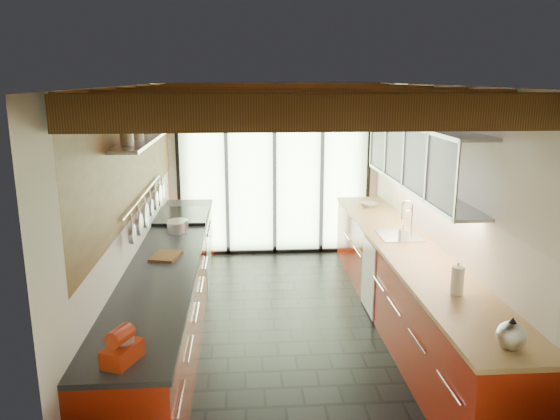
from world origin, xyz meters
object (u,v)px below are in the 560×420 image
(stand_mixer, at_px, (122,347))
(bowl, at_px, (369,205))
(paper_towel, at_px, (457,281))
(soap_bottle, at_px, (404,233))
(kettle, at_px, (511,334))

(stand_mixer, distance_m, bowl, 4.83)
(stand_mixer, bearing_deg, bowl, 58.26)
(paper_towel, relative_size, bowl, 1.19)
(paper_towel, bearing_deg, stand_mixer, -159.99)
(soap_bottle, xyz_separation_m, bowl, (0.00, 1.65, -0.07))
(stand_mixer, bearing_deg, soap_bottle, 43.99)
(kettle, height_order, soap_bottle, kettle)
(stand_mixer, height_order, paper_towel, paper_towel)
(soap_bottle, bearing_deg, stand_mixer, -136.01)
(soap_bottle, distance_m, bowl, 1.66)
(paper_towel, bearing_deg, soap_bottle, 90.00)
(paper_towel, xyz_separation_m, bowl, (0.00, 3.18, -0.09))
(bowl, bearing_deg, paper_towel, -90.00)
(stand_mixer, xyz_separation_m, paper_towel, (2.54, 0.92, 0.02))
(stand_mixer, relative_size, bowl, 1.30)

